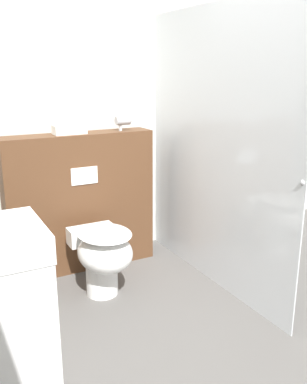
% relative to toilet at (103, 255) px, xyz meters
% --- Properties ---
extents(ground_plane, '(12.00, 12.00, 0.00)m').
position_rel_toilet_xyz_m(ground_plane, '(0.42, -1.13, -0.33)').
color(ground_plane, '#565451').
extents(wall_back, '(8.00, 0.06, 2.50)m').
position_rel_toilet_xyz_m(wall_back, '(0.42, 0.82, 0.92)').
color(wall_back, silver).
rests_on(wall_back, ground_plane).
extents(partition_panel, '(1.25, 0.26, 1.16)m').
position_rel_toilet_xyz_m(partition_panel, '(0.04, 0.58, 0.25)').
color(partition_panel, '#51331E').
rests_on(partition_panel, ground_plane).
extents(shower_glass, '(0.04, 1.85, 2.12)m').
position_rel_toilet_xyz_m(shower_glass, '(0.87, -0.13, 0.73)').
color(shower_glass, silver).
rests_on(shower_glass, ground_plane).
extents(toilet, '(0.39, 0.61, 0.53)m').
position_rel_toilet_xyz_m(toilet, '(0.00, 0.00, 0.00)').
color(toilet, white).
rests_on(toilet, ground_plane).
extents(hair_drier, '(0.15, 0.08, 0.12)m').
position_rel_toilet_xyz_m(hair_drier, '(0.44, 0.55, 0.91)').
color(hair_drier, '#B7B7BC').
rests_on(hair_drier, partition_panel).
extents(folded_towel, '(0.26, 0.14, 0.07)m').
position_rel_toilet_xyz_m(folded_towel, '(-0.03, 0.57, 0.87)').
color(folded_towel, white).
rests_on(folded_towel, partition_panel).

